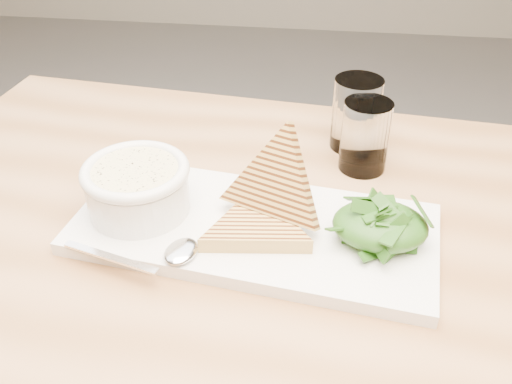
# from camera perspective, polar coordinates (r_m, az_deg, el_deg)

# --- Properties ---
(table_top) EXTENTS (1.33, 0.95, 0.04)m
(table_top) POSITION_cam_1_polar(r_m,az_deg,el_deg) (0.67, 6.80, -9.26)
(table_top) COLOR #A47549
(table_top) RESTS_ON ground
(table_leg_bl) EXTENTS (0.06, 0.06, 0.74)m
(table_leg_bl) POSITION_cam_1_polar(r_m,az_deg,el_deg) (1.33, -19.72, -7.47)
(table_leg_bl) COLOR #A47549
(table_leg_bl) RESTS_ON ground
(platter) EXTENTS (0.46, 0.25, 0.02)m
(platter) POSITION_cam_1_polar(r_m,az_deg,el_deg) (0.70, -0.21, -3.71)
(platter) COLOR white
(platter) RESTS_ON table_top
(soup_bowl) EXTENTS (0.13, 0.13, 0.05)m
(soup_bowl) POSITION_cam_1_polar(r_m,az_deg,el_deg) (0.72, -11.71, -0.04)
(soup_bowl) COLOR white
(soup_bowl) RESTS_ON platter
(soup) EXTENTS (0.11, 0.11, 0.01)m
(soup) POSITION_cam_1_polar(r_m,az_deg,el_deg) (0.70, -11.99, 1.96)
(soup) COLOR beige
(soup) RESTS_ON soup_bowl
(bowl_rim) EXTENTS (0.13, 0.13, 0.01)m
(bowl_rim) POSITION_cam_1_polar(r_m,az_deg,el_deg) (0.70, -12.01, 2.10)
(bowl_rim) COLOR white
(bowl_rim) RESTS_ON soup_bowl
(sandwich_flat) EXTENTS (0.17, 0.17, 0.02)m
(sandwich_flat) POSITION_cam_1_polar(r_m,az_deg,el_deg) (0.67, -0.02, -3.45)
(sandwich_flat) COLOR #B88F47
(sandwich_flat) RESTS_ON platter
(sandwich_lean) EXTENTS (0.19, 0.19, 0.17)m
(sandwich_lean) POSITION_cam_1_polar(r_m,az_deg,el_deg) (0.67, 1.97, 0.86)
(sandwich_lean) COLOR #B88F47
(sandwich_lean) RESTS_ON sandwich_flat
(salad_base) EXTENTS (0.11, 0.09, 0.04)m
(salad_base) POSITION_cam_1_polar(r_m,az_deg,el_deg) (0.67, 12.31, -3.31)
(salad_base) COLOR #10360E
(salad_base) RESTS_ON platter
(arugula_pile) EXTENTS (0.11, 0.10, 0.05)m
(arugula_pile) POSITION_cam_1_polar(r_m,az_deg,el_deg) (0.67, 12.37, -2.92)
(arugula_pile) COLOR #346419
(arugula_pile) RESTS_ON platter
(spoon_bowl) EXTENTS (0.05, 0.06, 0.01)m
(spoon_bowl) POSITION_cam_1_polar(r_m,az_deg,el_deg) (0.65, -7.50, -5.90)
(spoon_bowl) COLOR silver
(spoon_bowl) RESTS_ON platter
(spoon_handle) EXTENTS (0.12, 0.04, 0.00)m
(spoon_handle) POSITION_cam_1_polar(r_m,az_deg,el_deg) (0.66, -14.34, -6.33)
(spoon_handle) COLOR silver
(spoon_handle) RESTS_ON platter
(glass_near) EXTENTS (0.07, 0.07, 0.10)m
(glass_near) POSITION_cam_1_polar(r_m,az_deg,el_deg) (0.81, 10.85, 5.50)
(glass_near) COLOR white
(glass_near) RESTS_ON table_top
(glass_far) EXTENTS (0.07, 0.07, 0.11)m
(glass_far) POSITION_cam_1_polar(r_m,az_deg,el_deg) (0.87, 9.97, 7.71)
(glass_far) COLOR white
(glass_far) RESTS_ON table_top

